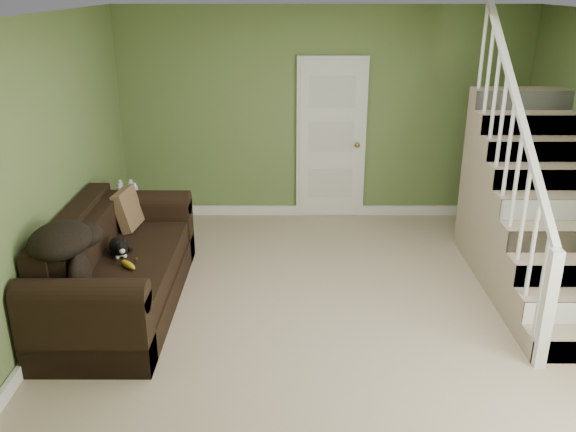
{
  "coord_description": "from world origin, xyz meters",
  "views": [
    {
      "loc": [
        -0.42,
        -4.7,
        2.84
      ],
      "look_at": [
        -0.43,
        0.42,
        0.86
      ],
      "focal_mm": 38.0,
      "sensor_mm": 36.0,
      "label": 1
    }
  ],
  "objects_px": {
    "sofa": "(115,271)",
    "cat": "(118,247)",
    "banana": "(128,265)",
    "side_table": "(133,228)"
  },
  "relations": [
    {
      "from": "sofa",
      "to": "side_table",
      "type": "xyz_separation_m",
      "value": [
        -0.12,
        1.15,
        -0.03
      ]
    },
    {
      "from": "side_table",
      "to": "banana",
      "type": "height_order",
      "value": "side_table"
    },
    {
      "from": "sofa",
      "to": "cat",
      "type": "xyz_separation_m",
      "value": [
        0.04,
        0.03,
        0.23
      ]
    },
    {
      "from": "banana",
      "to": "sofa",
      "type": "bearing_deg",
      "value": 86.47
    },
    {
      "from": "sofa",
      "to": "cat",
      "type": "height_order",
      "value": "sofa"
    },
    {
      "from": "cat",
      "to": "banana",
      "type": "height_order",
      "value": "cat"
    },
    {
      "from": "sofa",
      "to": "banana",
      "type": "distance_m",
      "value": 0.35
    },
    {
      "from": "side_table",
      "to": "cat",
      "type": "height_order",
      "value": "side_table"
    },
    {
      "from": "sofa",
      "to": "banana",
      "type": "height_order",
      "value": "sofa"
    },
    {
      "from": "cat",
      "to": "banana",
      "type": "xyz_separation_m",
      "value": [
        0.15,
        -0.26,
        -0.05
      ]
    }
  ]
}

